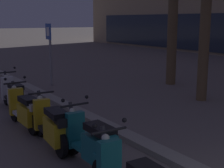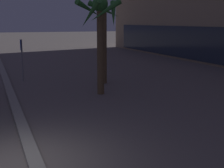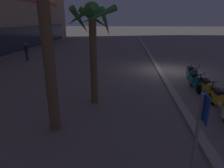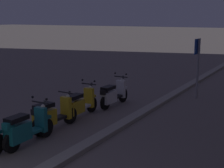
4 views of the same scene
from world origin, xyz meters
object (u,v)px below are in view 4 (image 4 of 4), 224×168
Objects in this scene: scooter_white_mid_centre at (113,95)px; scooter_teal_gap_after_mid at (25,129)px; crossing_sign at (198,61)px; scooter_yellow_second_in_line at (80,104)px; scooter_yellow_mid_front at (52,115)px.

scooter_white_mid_centre and scooter_teal_gap_after_mid have the same top height.
scooter_yellow_second_in_line is at bearing -29.72° from crossing_sign.
scooter_yellow_mid_front is (3.20, -0.21, 0.02)m from scooter_white_mid_centre.
scooter_yellow_mid_front is 1.03× the size of scooter_teal_gap_after_mid.
scooter_yellow_second_in_line is 1.48m from scooter_yellow_mid_front.
scooter_yellow_mid_front is 1.26m from scooter_teal_gap_after_mid.
crossing_sign is (-7.22, 2.32, 1.04)m from scooter_teal_gap_after_mid.
scooter_yellow_second_in_line is at bearing -177.96° from scooter_yellow_mid_front.
scooter_yellow_mid_front is at bearing -171.40° from scooter_teal_gap_after_mid.
scooter_white_mid_centre is 0.75× the size of crossing_sign.
scooter_yellow_second_in_line is at bearing -8.53° from scooter_white_mid_centre.
scooter_yellow_mid_front is at bearing 2.04° from scooter_yellow_second_in_line.
scooter_white_mid_centre is 1.02× the size of scooter_teal_gap_after_mid.
scooter_teal_gap_after_mid is 0.74× the size of crossing_sign.
scooter_white_mid_centre is 3.20m from scooter_yellow_mid_front.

